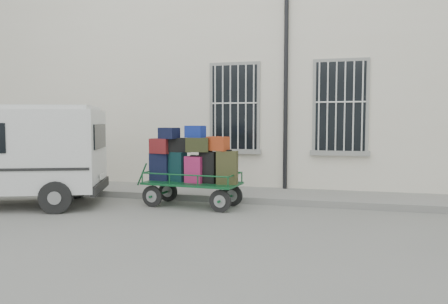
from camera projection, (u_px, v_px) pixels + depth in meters
name	position (u px, v px, depth m)	size (l,w,h in m)	color
ground	(219.00, 216.00, 8.69)	(80.00, 80.00, 0.00)	slate
building	(265.00, 86.00, 13.78)	(24.00, 5.15, 6.00)	beige
sidewalk	(243.00, 194.00, 10.81)	(24.00, 1.70, 0.15)	slate
luggage_cart	(191.00, 165.00, 9.58)	(2.50, 1.17, 1.79)	black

